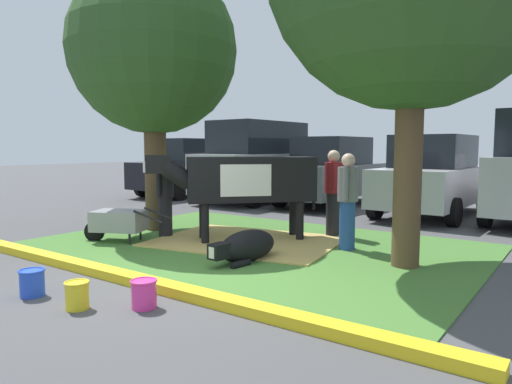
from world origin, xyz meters
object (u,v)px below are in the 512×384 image
at_px(bucket_blue, 32,282).
at_px(suv_black, 259,161).
at_px(sedan_silver, 191,168).
at_px(shade_tree_left, 153,51).
at_px(person_handler, 333,191).
at_px(bucket_yellow, 77,294).
at_px(person_visitor_near, 165,195).
at_px(person_visitor_far, 348,199).
at_px(sedan_blue, 433,177).
at_px(cow_holstein, 245,180).
at_px(bucket_pink, 144,293).
at_px(hatchback_white, 332,172).
at_px(calf_lying, 246,246).
at_px(wheelbarrow, 118,221).

relative_size(bucket_blue, suv_black, 0.07).
bearing_deg(sedan_silver, shade_tree_left, -52.10).
distance_m(person_handler, bucket_yellow, 5.29).
distance_m(person_handler, person_visitor_near, 3.21).
relative_size(person_visitor_far, sedan_blue, 0.36).
bearing_deg(bucket_blue, cow_holstein, 88.87).
bearing_deg(person_visitor_far, bucket_pink, -98.34).
bearing_deg(hatchback_white, person_visitor_near, -92.63).
height_order(person_visitor_near, bucket_blue, person_visitor_near).
relative_size(bucket_pink, sedan_blue, 0.07).
distance_m(shade_tree_left, person_handler, 4.56).
bearing_deg(sedan_silver, bucket_yellow, -52.17).
bearing_deg(sedan_blue, bucket_yellow, -97.14).
distance_m(person_visitor_near, hatchback_white, 6.43).
relative_size(calf_lying, sedan_silver, 0.30).
bearing_deg(person_visitor_near, bucket_pink, -46.57).
height_order(wheelbarrow, bucket_yellow, wheelbarrow).
distance_m(shade_tree_left, sedan_blue, 7.34).
bearing_deg(bucket_pink, bucket_blue, -160.37).
bearing_deg(hatchback_white, sedan_blue, -8.76).
xyz_separation_m(wheelbarrow, bucket_yellow, (2.52, -2.50, -0.23)).
distance_m(shade_tree_left, suv_black, 6.16).
relative_size(wheelbarrow, sedan_blue, 0.35).
bearing_deg(person_visitor_near, cow_holstein, 23.60).
relative_size(calf_lying, bucket_pink, 4.27).
relative_size(person_visitor_far, hatchback_white, 0.36).
distance_m(shade_tree_left, bucket_pink, 5.96).
distance_m(calf_lying, sedan_blue, 6.68).
bearing_deg(hatchback_white, bucket_yellow, -79.13).
xyz_separation_m(bucket_yellow, bucket_pink, (0.56, 0.44, 0.00)).
bearing_deg(sedan_blue, person_visitor_near, -119.17).
height_order(bucket_yellow, suv_black, suv_black).
bearing_deg(hatchback_white, sedan_silver, -175.87).
relative_size(wheelbarrow, suv_black, 0.34).
relative_size(person_visitor_far, wheelbarrow, 1.03).
bearing_deg(bucket_pink, wheelbarrow, 146.24).
bearing_deg(suv_black, sedan_blue, -0.45).
distance_m(person_visitor_far, hatchback_white, 6.20).
bearing_deg(cow_holstein, sedan_silver, 140.38).
bearing_deg(sedan_blue, suv_black, 179.55).
relative_size(shade_tree_left, person_visitor_near, 3.53).
relative_size(shade_tree_left, wheelbarrow, 3.43).
height_order(cow_holstein, bucket_pink, cow_holstein).
bearing_deg(bucket_blue, calf_lying, 69.20).
xyz_separation_m(wheelbarrow, sedan_silver, (-4.73, 6.85, 0.60)).
distance_m(person_visitor_near, bucket_pink, 4.02).
xyz_separation_m(sedan_silver, suv_black, (3.02, -0.03, 0.29)).
distance_m(bucket_blue, hatchback_white, 9.88).
distance_m(bucket_blue, sedan_silver, 11.43).
relative_size(wheelbarrow, bucket_blue, 5.00).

